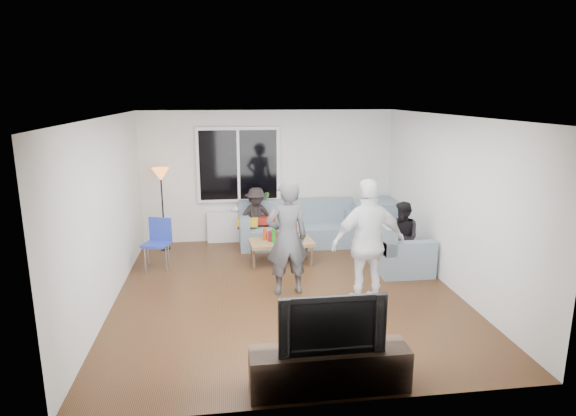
{
  "coord_description": "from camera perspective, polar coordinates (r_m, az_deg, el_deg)",
  "views": [
    {
      "loc": [
        -0.89,
        -6.74,
        2.91
      ],
      "look_at": [
        0.1,
        0.6,
        1.15
      ],
      "focal_mm": 30.13,
      "sensor_mm": 36.0,
      "label": 1
    }
  ],
  "objects": [
    {
      "name": "spectator_right",
      "position": [
        8.23,
        13.38,
        -3.37
      ],
      "size": [
        0.59,
        0.68,
        1.18
      ],
      "primitive_type": "imported",
      "rotation": [
        0.0,
        0.0,
        -1.28
      ],
      "color": "black",
      "rests_on": "floor"
    },
    {
      "name": "window_mullion",
      "position": [
        9.49,
        -5.87,
        5.05
      ],
      "size": [
        0.05,
        0.03,
        1.35
      ],
      "primitive_type": "cube",
      "color": "white",
      "rests_on": "window_frame"
    },
    {
      "name": "cushion_red",
      "position": [
        9.42,
        -2.61,
        -1.42
      ],
      "size": [
        0.38,
        0.32,
        0.13
      ],
      "primitive_type": "cube",
      "rotation": [
        0.0,
        0.0,
        -0.07
      ],
      "color": "maroon",
      "rests_on": "sofa_back_section"
    },
    {
      "name": "wall_front",
      "position": [
        4.38,
        4.64,
        -8.25
      ],
      "size": [
        5.0,
        0.04,
        2.6
      ],
      "primitive_type": "cube",
      "color": "silver",
      "rests_on": "ground"
    },
    {
      "name": "window_glass",
      "position": [
        9.49,
        -5.87,
        5.06
      ],
      "size": [
        1.5,
        0.02,
        1.35
      ],
      "primitive_type": "cube",
      "color": "black",
      "rests_on": "window_frame"
    },
    {
      "name": "player_right",
      "position": [
        6.74,
        9.46,
        -4.15
      ],
      "size": [
        1.1,
        0.55,
        1.81
      ],
      "primitive_type": "imported",
      "rotation": [
        0.0,
        0.0,
        3.25
      ],
      "color": "silver",
      "rests_on": "floor"
    },
    {
      "name": "coffee_table",
      "position": [
        8.53,
        -0.8,
        -5.16
      ],
      "size": [
        1.14,
        0.68,
        0.4
      ],
      "primitive_type": "cube",
      "rotation": [
        0.0,
        0.0,
        0.07
      ],
      "color": "tan",
      "rests_on": "floor"
    },
    {
      "name": "vase",
      "position": [
        9.62,
        -6.19,
        -0.01
      ],
      "size": [
        0.15,
        0.15,
        0.16
      ],
      "primitive_type": "imported",
      "rotation": [
        0.0,
        0.0,
        0.04
      ],
      "color": "silver",
      "rests_on": "radiator"
    },
    {
      "name": "sofa_corner",
      "position": [
        9.92,
        12.09,
        -1.46
      ],
      "size": [
        0.85,
        0.85,
        0.85
      ],
      "primitive_type": "cube",
      "color": "slate",
      "rests_on": "floor"
    },
    {
      "name": "potted_plant",
      "position": [
        9.63,
        -2.83,
        0.79
      ],
      "size": [
        0.22,
        0.18,
        0.4
      ],
      "primitive_type": "imported",
      "rotation": [
        0.0,
        0.0,
        -0.04
      ],
      "color": "#346127",
      "rests_on": "radiator"
    },
    {
      "name": "spectator_back",
      "position": [
        9.36,
        -3.78,
        -1.08
      ],
      "size": [
        0.8,
        0.52,
        1.16
      ],
      "primitive_type": "imported",
      "rotation": [
        0.0,
        0.0,
        0.12
      ],
      "color": "black",
      "rests_on": "floor"
    },
    {
      "name": "bottle_a",
      "position": [
        8.51,
        -2.74,
        -3.08
      ],
      "size": [
        0.07,
        0.07,
        0.21
      ],
      "primitive_type": "cylinder",
      "color": "#DD430D",
      "rests_on": "coffee_table"
    },
    {
      "name": "cushion_yellow",
      "position": [
        9.32,
        -4.72,
        -1.61
      ],
      "size": [
        0.42,
        0.37,
        0.14
      ],
      "primitive_type": "cube",
      "rotation": [
        0.0,
        0.0,
        -0.14
      ],
      "color": "gold",
      "rests_on": "sofa_back_section"
    },
    {
      "name": "wall_right",
      "position": [
        7.72,
        18.72,
        0.62
      ],
      "size": [
        0.04,
        5.5,
        2.6
      ],
      "primitive_type": "cube",
      "color": "silver",
      "rests_on": "ground"
    },
    {
      "name": "window_frame",
      "position": [
        9.53,
        -5.88,
        5.09
      ],
      "size": [
        1.62,
        0.06,
        1.47
      ],
      "primitive_type": "cube",
      "color": "white",
      "rests_on": "wall_back"
    },
    {
      "name": "floor",
      "position": [
        7.4,
        -0.15,
        -9.94
      ],
      "size": [
        5.0,
        5.5,
        0.04
      ],
      "primitive_type": "cube",
      "color": "#56351C",
      "rests_on": "ground"
    },
    {
      "name": "ceiling",
      "position": [
        6.81,
        -0.16,
        10.92
      ],
      "size": [
        5.0,
        5.5,
        0.04
      ],
      "primitive_type": "cube",
      "color": "white",
      "rests_on": "ground"
    },
    {
      "name": "tv_console",
      "position": [
        5.12,
        4.88,
        -18.38
      ],
      "size": [
        1.6,
        0.4,
        0.44
      ],
      "primitive_type": "cube",
      "color": "#302318",
      "rests_on": "floor"
    },
    {
      "name": "radiator",
      "position": [
        9.75,
        -5.7,
        -2.17
      ],
      "size": [
        1.3,
        0.12,
        0.62
      ],
      "primitive_type": "cube",
      "color": "silver",
      "rests_on": "floor"
    },
    {
      "name": "side_chair",
      "position": [
        8.44,
        -15.27,
        -4.21
      ],
      "size": [
        0.51,
        0.51,
        0.86
      ],
      "primitive_type": null,
      "rotation": [
        0.0,
        0.0,
        -0.33
      ],
      "color": "#283CAF",
      "rests_on": "floor"
    },
    {
      "name": "player_left",
      "position": [
        7.06,
        -0.1,
        -3.56
      ],
      "size": [
        0.66,
        0.47,
        1.71
      ],
      "primitive_type": "imported",
      "rotation": [
        0.0,
        0.0,
        3.25
      ],
      "color": "#444549",
      "rests_on": "floor"
    },
    {
      "name": "bottle_b",
      "position": [
        8.33,
        -1.68,
        -3.3
      ],
      "size": [
        0.08,
        0.08,
        0.25
      ],
      "primitive_type": "cylinder",
      "color": "#1D951B",
      "rests_on": "coffee_table"
    },
    {
      "name": "pitcher",
      "position": [
        8.44,
        -1.8,
        -3.34
      ],
      "size": [
        0.17,
        0.17,
        0.17
      ],
      "primitive_type": "cylinder",
      "color": "maroon",
      "rests_on": "coffee_table"
    },
    {
      "name": "bottle_c",
      "position": [
        8.59,
        -0.6,
        -2.89
      ],
      "size": [
        0.07,
        0.07,
        0.21
      ],
      "primitive_type": "cylinder",
      "color": "black",
      "rests_on": "coffee_table"
    },
    {
      "name": "wall_left",
      "position": [
        7.12,
        -20.7,
        -0.58
      ],
      "size": [
        0.04,
        5.5,
        2.6
      ],
      "primitive_type": "cube",
      "color": "silver",
      "rests_on": "ground"
    },
    {
      "name": "sofa_back_section",
      "position": [
        9.46,
        1.26,
        -1.88
      ],
      "size": [
        2.3,
        0.85,
        0.85
      ],
      "primitive_type": null,
      "color": "slate",
      "rests_on": "floor"
    },
    {
      "name": "wall_back",
      "position": [
        9.69,
        -2.3,
        3.78
      ],
      "size": [
        5.0,
        0.04,
        2.6
      ],
      "primitive_type": "cube",
      "color": "silver",
      "rests_on": "ground"
    },
    {
      "name": "sofa_right_section",
      "position": [
        8.78,
        12.04,
        -3.38
      ],
      "size": [
        2.0,
        0.85,
        0.85
      ],
      "primitive_type": null,
      "rotation": [
        0.0,
        0.0,
        1.57
      ],
      "color": "slate",
      "rests_on": "floor"
    },
    {
      "name": "television",
      "position": [
        4.86,
        5.01,
        -13.13
      ],
      "size": [
        1.05,
        0.14,
        0.61
      ],
      "primitive_type": "imported",
      "color": "black",
      "rests_on": "tv_console"
    },
    {
      "name": "floor_lamp",
      "position": [
        9.4,
        -14.56,
        -0.18
      ],
      "size": [
        0.32,
        0.32,
        1.56
      ],
      "primitive_type": null,
      "color": "orange",
      "rests_on": "floor"
    },
    {
      "name": "bottle_d",
      "position": [
        8.42,
        0.86,
        -2.96
      ],
      "size": [
        0.07,
        0.07,
        0.29
      ],
      "primitive_type": "cylinder",
      "color": "#D74B13",
      "rests_on": "coffee_table"
    },
    {
      "name": "bottle_e",
      "position": [
        8.56,
        1.63,
        -2.96
      ],
      "size": [
        0.07,
        0.07,
        0.21
      ],
      "primitive_type": "cylinder",
      "color": "black",
      "rests_on": "coffee_table"
    }
  ]
}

